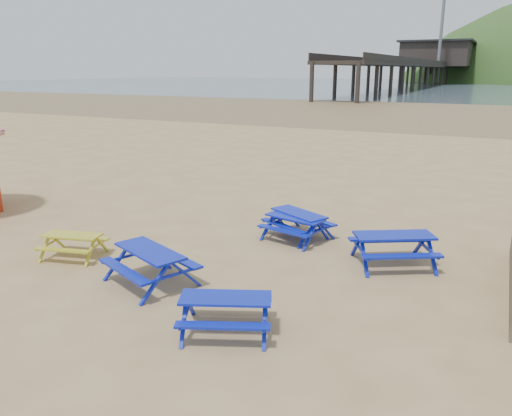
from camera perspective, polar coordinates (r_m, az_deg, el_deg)
The scene contains 10 objects.
ground at distance 13.91m, azimuth -2.24°, elevation -5.53°, with size 400.00×400.00×0.00m, color tan.
wet_sand at distance 66.87m, azimuth 21.20°, elevation 10.25°, with size 400.00×400.00×0.00m, color olive.
sea at distance 181.57m, azimuth 24.93°, elevation 12.59°, with size 400.00×400.00×0.00m, color #495C69.
picnic_table_blue_a at distance 15.12m, azimuth 4.44°, elevation -2.33°, with size 2.04×1.77×0.74m.
picnic_table_blue_b at distance 15.42m, azimuth 4.88°, elevation -1.90°, with size 2.34×2.19×0.78m.
picnic_table_blue_c at distance 13.64m, azimuth 15.41°, elevation -4.63°, with size 2.58×2.43×0.85m.
picnic_table_blue_d at distance 12.32m, azimuth -11.96°, elevation -6.57°, with size 2.53×2.31×0.86m.
picnic_table_blue_e at distance 10.01m, azimuth -3.47°, elevation -12.02°, with size 2.20×2.02×0.75m.
picnic_table_yellow at distance 14.62m, azimuth -20.16°, elevation -4.07°, with size 1.84×1.62×0.66m.
pier at distance 191.16m, azimuth 19.67°, elevation 14.84°, with size 24.00×220.00×39.29m.
Camera 1 is at (6.22, -11.39, 5.01)m, focal length 35.00 mm.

